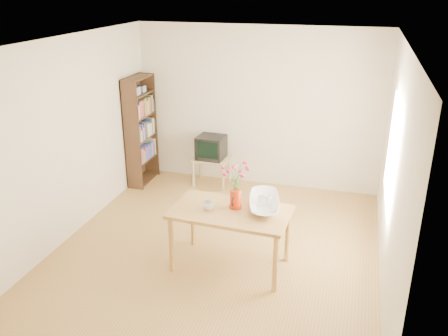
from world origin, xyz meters
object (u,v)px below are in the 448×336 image
(table, at_px, (231,217))
(bowl, at_px, (265,187))
(pitcher, at_px, (236,199))
(television, at_px, (211,147))
(mug, at_px, (208,206))

(table, height_order, bowl, bowl)
(bowl, bearing_deg, pitcher, -158.19)
(pitcher, relative_size, television, 0.50)
(pitcher, xyz_separation_m, television, (-1.00, 2.23, -0.20))
(mug, relative_size, bowl, 0.24)
(mug, relative_size, television, 0.28)
(table, xyz_separation_m, pitcher, (0.03, 0.10, 0.19))
(pitcher, bearing_deg, bowl, 25.84)
(table, bearing_deg, bowl, 35.46)
(table, bearing_deg, pitcher, 73.72)
(mug, bearing_deg, bowl, -164.25)
(television, bearing_deg, table, -64.66)
(table, distance_m, mug, 0.29)
(pitcher, height_order, television, pitcher)
(television, bearing_deg, pitcher, -63.08)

